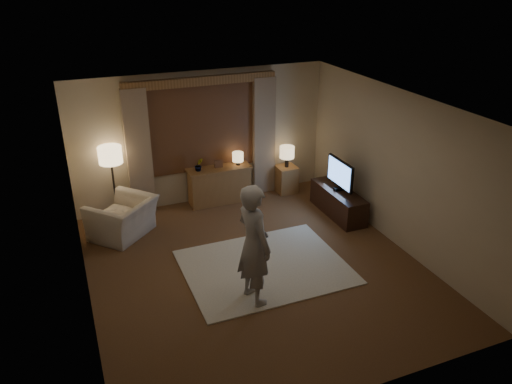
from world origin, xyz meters
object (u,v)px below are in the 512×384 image
armchair (123,218)px  side_table (286,179)px  person (254,245)px  sideboard (219,186)px  tv_stand (338,202)px

armchair → side_table: 3.49m
side_table → armchair: bearing=-170.1°
side_table → person: (-2.01, -3.19, 0.63)m
sideboard → armchair: bearing=-161.9°
sideboard → tv_stand: bearing=-35.3°
sideboard → tv_stand: 2.35m
armchair → person: bearing=75.7°
sideboard → armchair: size_ratio=1.16×
side_table → tv_stand: 1.39m
person → side_table: bearing=-43.3°
armchair → person: size_ratio=0.58×
tv_stand → person: bearing=-142.8°
sideboard → tv_stand: (1.92, -1.36, -0.10)m
side_table → tv_stand: side_table is taller
armchair → person: (1.43, -2.59, 0.57)m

